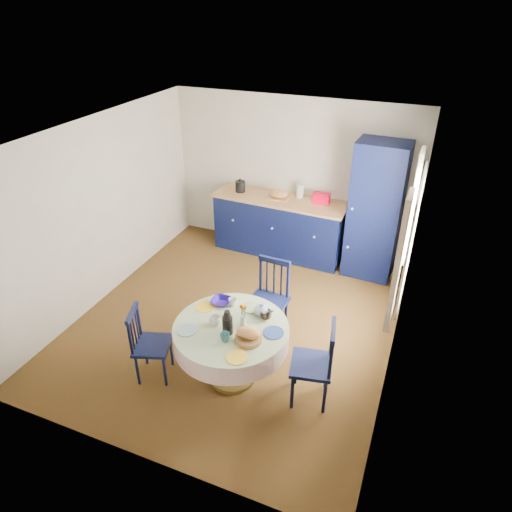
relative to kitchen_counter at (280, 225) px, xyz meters
The scene contains 17 objects.
floor 2.03m from the kitchen_counter, 87.08° to the right, with size 4.50×4.50×0.00m, color black.
ceiling 2.80m from the kitchen_counter, 87.08° to the right, with size 4.50×4.50×0.00m, color white.
wall_back 0.81m from the kitchen_counter, 70.94° to the left, with size 4.00×0.02×2.50m, color beige.
wall_left 2.83m from the kitchen_counter, 134.10° to the right, with size 0.02×4.50×2.50m, color beige.
wall_right 2.97m from the kitchen_counter, 43.03° to the right, with size 0.02×4.50×2.50m, color beige.
window 2.83m from the kitchen_counter, 38.96° to the right, with size 0.10×1.74×1.45m.
kitchen_counter is the anchor object (origin of this frame).
pantry_cabinet 1.60m from the kitchen_counter, ahead, with size 0.75×0.55×2.08m.
dining_table 3.00m from the kitchen_counter, 80.52° to the right, with size 1.24×1.24×1.03m.
chair_left 3.26m from the kitchen_counter, 96.96° to the right, with size 0.49×0.50×0.90m.
chair_far 2.11m from the kitchen_counter, 74.28° to the right, with size 0.48×0.46×1.02m.
chair_right 3.22m from the kitchen_counter, 64.00° to the right, with size 0.50×0.51×0.99m.
mug_a 3.02m from the kitchen_counter, 83.98° to the right, with size 0.13×0.13×0.10m, color silver.
mug_b 3.25m from the kitchen_counter, 80.61° to the right, with size 0.10×0.10×0.10m, color #2B5C67.
mug_c 2.82m from the kitchen_counter, 73.78° to the right, with size 0.13×0.13×0.10m, color black.
mug_d 2.65m from the kitchen_counter, 82.29° to the right, with size 0.10×0.10×0.09m, color silver.
cobalt_bowl 2.65m from the kitchen_counter, 85.35° to the right, with size 0.23×0.23×0.06m, color #170866.
Camera 1 is at (2.05, -4.42, 3.85)m, focal length 32.00 mm.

